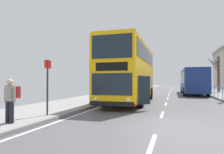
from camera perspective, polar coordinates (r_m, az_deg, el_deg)
name	(u,v)px	position (r m, az deg, el deg)	size (l,w,h in m)	color
ground	(139,124)	(7.66, 7.71, -13.30)	(15.80, 140.00, 0.20)	#4F4F54
double_decker_bus_main	(130,73)	(15.28, 5.37, 1.28)	(3.33, 10.24, 4.41)	#F4B20F
background_bus_far_lane	(193,81)	(27.15, 22.36, -1.02)	(2.72, 10.72, 3.10)	navy
pedestrian_railing_far_kerb	(214,89)	(22.38, 27.50, -3.17)	(0.05, 28.76, 1.03)	#598CC6
pedestrian_with_backpack	(11,97)	(8.02, -27.29, -5.28)	(0.55, 0.55, 1.58)	black
bus_stop_sign_near	(48,81)	(9.18, -18.18, -1.03)	(0.08, 0.44, 2.46)	#2D2D33
bare_tree_far_00	(218,72)	(30.95, 28.40, 1.19)	(1.54, 3.05, 5.20)	brown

